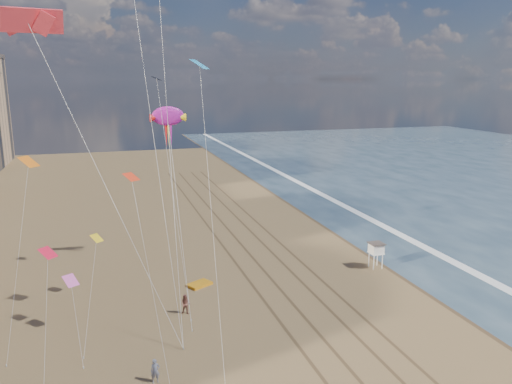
% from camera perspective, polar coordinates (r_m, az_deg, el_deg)
% --- Properties ---
extents(wet_sand, '(260.00, 260.00, 0.00)m').
position_cam_1_polar(wet_sand, '(73.60, 11.22, -3.93)').
color(wet_sand, '#42301E').
rests_on(wet_sand, ground).
extents(foam, '(260.00, 260.00, 0.00)m').
position_cam_1_polar(foam, '(75.64, 14.03, -3.61)').
color(foam, white).
rests_on(foam, ground).
extents(tracks, '(7.68, 120.00, 0.01)m').
position_cam_1_polar(tracks, '(58.55, 1.52, -8.08)').
color(tracks, brown).
rests_on(tracks, ground).
extents(lifeguard_stand, '(1.62, 1.62, 2.92)m').
position_cam_1_polar(lifeguard_stand, '(57.93, 13.57, -6.32)').
color(lifeguard_stand, white).
rests_on(lifeguard_stand, ground).
extents(grounded_kite, '(2.83, 2.48, 0.27)m').
position_cam_1_polar(grounded_kite, '(52.73, -6.49, -10.43)').
color(grounded_kite, orange).
rests_on(grounded_kite, ground).
extents(show_kite, '(3.99, 9.01, 23.44)m').
position_cam_1_polar(show_kite, '(56.10, -10.03, 8.49)').
color(show_kite, '#AB1A9B').
rests_on(show_kite, ground).
extents(kite_flyer_a, '(0.64, 0.42, 1.76)m').
position_cam_1_polar(kite_flyer_a, '(37.78, -11.45, -19.41)').
color(kite_flyer_a, slate).
rests_on(kite_flyer_a, ground).
extents(kite_flyer_b, '(1.13, 1.03, 1.90)m').
position_cam_1_polar(kite_flyer_b, '(46.67, -8.04, -12.59)').
color(kite_flyer_b, '#8E5448').
rests_on(kite_flyer_b, ground).
extents(small_kites, '(15.86, 13.98, 18.22)m').
position_cam_1_polar(small_kites, '(44.23, -17.78, 1.54)').
color(small_kites, '#2AA1E2').
rests_on(small_kites, ground).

